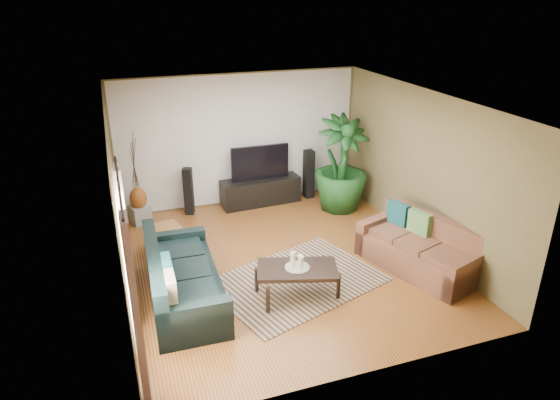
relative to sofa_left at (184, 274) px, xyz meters
name	(u,v)px	position (x,y,z in m)	size (l,w,h in m)	color
floor	(284,262)	(1.71, 0.53, -0.42)	(5.50, 5.50, 0.00)	#9A5F27
ceiling	(284,101)	(1.71, 0.53, 2.28)	(5.50, 5.50, 0.00)	white
wall_back	(239,140)	(1.71, 3.28, 0.93)	(5.00, 5.00, 0.00)	brown
wall_front	(369,276)	(1.71, -2.22, 0.93)	(5.00, 5.00, 0.00)	brown
wall_left	(117,208)	(-0.79, 0.53, 0.92)	(5.50, 5.50, 0.00)	brown
wall_right	(422,169)	(4.21, 0.53, 0.92)	(5.50, 5.50, 0.00)	brown
backwall_panel	(239,140)	(1.71, 3.27, 0.93)	(4.90, 4.90, 0.00)	white
window_pane	(124,259)	(-0.77, -1.07, 0.97)	(1.80, 1.80, 0.00)	white
curtain_near	(136,315)	(-0.72, -1.82, 0.72)	(0.08, 0.35, 2.20)	gray
curtain_far	(127,248)	(-0.72, -0.32, 0.72)	(0.08, 0.35, 2.20)	gray
curtain_rod	(119,184)	(-0.72, -1.07, 1.87)	(0.03, 0.03, 1.90)	black
sofa_left	(184,274)	(0.00, 0.00, 0.00)	(2.25, 0.96, 0.85)	black
sofa_right	(418,245)	(3.68, -0.36, 0.00)	(1.94, 0.87, 0.85)	brown
area_rug	(297,281)	(1.71, -0.08, -0.42)	(2.50, 1.77, 0.01)	tan
coffee_table	(297,282)	(1.58, -0.44, -0.19)	(1.16, 0.63, 0.47)	black
candle_tray	(297,267)	(1.58, -0.44, 0.06)	(0.36, 0.36, 0.02)	#9B9B96
candle_tall	(293,259)	(1.52, -0.41, 0.18)	(0.07, 0.07, 0.23)	white
candle_mid	(301,262)	(1.62, -0.48, 0.15)	(0.07, 0.07, 0.18)	beige
candle_short	(300,260)	(1.65, -0.38, 0.14)	(0.07, 0.07, 0.15)	white
tv_stand	(260,191)	(2.07, 3.03, -0.15)	(1.65, 0.50, 0.55)	black
television	(260,162)	(2.07, 3.03, 0.48)	(1.21, 0.07, 0.72)	black
speaker_left	(188,191)	(0.57, 3.00, 0.05)	(0.17, 0.19, 0.96)	black
speaker_right	(309,174)	(3.16, 3.03, 0.10)	(0.19, 0.21, 1.05)	black
potted_plant	(341,164)	(3.54, 2.25, 0.53)	(1.07, 1.07, 1.92)	#164419
plant_pot	(339,202)	(3.54, 2.25, -0.29)	(0.35, 0.35, 0.28)	black
pedestal	(140,214)	(-0.41, 2.88, -0.25)	(0.35, 0.35, 0.35)	gray
vase	(138,198)	(-0.41, 2.88, 0.08)	(0.32, 0.32, 0.44)	brown
side_table	(166,241)	(-0.08, 1.42, -0.16)	(0.49, 0.49, 0.52)	brown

